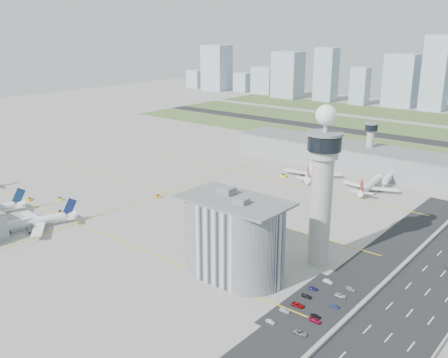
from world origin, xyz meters
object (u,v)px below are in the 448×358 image
Objects in this scene: jet_bridge_near_2 at (2,230)px; car_lot_0 at (270,321)px; tug_5 at (372,186)px; tug_0 at (29,199)px; car_lot_3 at (307,296)px; car_lot_10 at (341,296)px; car_lot_4 at (313,288)px; car_lot_11 at (351,289)px; car_lot_1 at (285,310)px; secondary_tower at (370,143)px; airplane_near_c at (31,217)px; tug_3 at (158,196)px; jet_bridge_far_1 at (389,178)px; admin_building at (234,238)px; car_lot_5 at (328,281)px; tug_2 at (60,212)px; control_tower at (322,180)px; tug_4 at (283,175)px; car_lot_7 at (315,321)px; airplane_far_b at (371,181)px; car_lot_6 at (300,333)px; tug_1 at (60,199)px; car_lot_8 at (316,316)px; jet_bridge_far_0 at (318,164)px; airplane_far_a at (313,167)px; car_lot_9 at (335,306)px; car_lot_2 at (298,305)px.

car_lot_0 is (135.25, 20.35, -2.23)m from jet_bridge_near_2.
tug_0 is at bearing -29.23° from tug_5.
car_lot_3 is 12.13m from car_lot_10.
car_lot_4 is 13.60m from car_lot_11.
car_lot_0 is at bearing 175.15° from car_lot_1.
secondary_tower reaches higher than airplane_near_c.
tug_3 is 126.48m from tug_5.
jet_bridge_far_1 is at bearing -178.71° from tug_5.
car_lot_5 is (31.76, 17.15, -14.68)m from admin_building.
airplane_near_c is 11.66× the size of tug_2.
control_tower is 16.96× the size of car_lot_5.
tug_4 is 163.73m from car_lot_7.
tug_2 is (-105.94, -138.49, -4.49)m from airplane_far_b.
car_lot_1 is at bearing 56.88° from car_lot_6.
tug_5 is (-23.98, 107.07, -34.11)m from control_tower.
tug_5 is at bearing -87.06° from tug_4.
car_lot_3 is (133.49, 28.59, -5.34)m from airplane_near_c.
control_tower is 2.02× the size of secondary_tower.
tug_1 reaches higher than tug_3.
airplane_near_c is at bearing 95.52° from car_lot_6.
car_lot_7 is at bearing -155.37° from car_lot_5.
car_lot_8 is at bearing -20.09° from tug_0.
car_lot_8 is at bearing 12.26° from tug_3.
jet_bridge_near_2 is 4.71× the size of tug_3.
airplane_far_b is (19.25, -39.85, -13.26)m from secondary_tower.
car_lot_10 is at bearing -128.42° from tug_1.
tug_5 reaches higher than car_lot_0.
car_lot_8 reaches higher than car_lot_4.
jet_bridge_far_0 is at bearing -100.00° from jet_bridge_far_1.
secondary_tower is 213.93m from airplane_near_c.
tug_5 is 0.92× the size of car_lot_8.
control_tower is 153.37m from tug_1.
secondary_tower is 197.87m from tug_1.
jet_bridge_near_2 reaches higher than tug_1.
car_lot_4 is 28.92m from car_lot_6.
jet_bridge_far_0 is at bearing 107.99° from admin_building.
jet_bridge_far_1 is 142.67m from car_lot_11.
airplane_near_c reaches higher than car_lot_11.
car_lot_0 is (138.94, -12.31, -0.43)m from tug_2.
airplane_far_a is at bearing 107.79° from admin_building.
car_lot_9 is at bearing -89.70° from car_lot_3.
car_lot_0 reaches higher than car_lot_9.
airplane_near_c reaches higher than jet_bridge_far_0.
admin_building reaches higher than car_lot_4.
tug_2 is at bearing -164.23° from control_tower.
jet_bridge_near_2 is 141.17m from car_lot_2.
car_lot_3 is at bearing -156.41° from tug_4.
car_lot_1 is at bearing -159.44° from tug_4.
tug_4 is 0.83× the size of car_lot_10.
secondary_tower reaches higher than car_lot_1.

